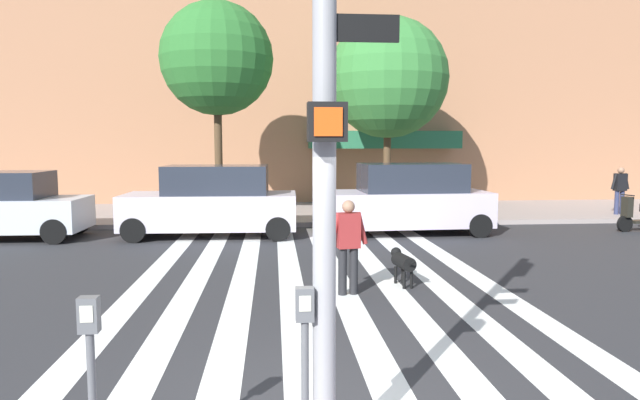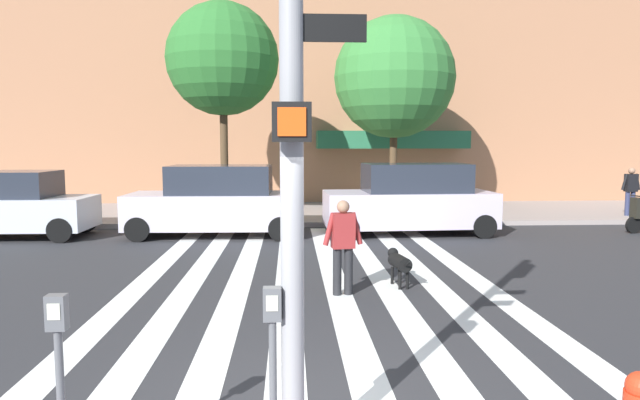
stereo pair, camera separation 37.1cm
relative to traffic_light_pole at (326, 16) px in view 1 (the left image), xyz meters
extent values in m
plane|color=#2B2B2D|center=(0.14, 6.81, -3.52)|extent=(160.00, 160.00, 0.00)
cube|color=gray|center=(0.14, 15.97, -3.45)|extent=(80.00, 6.00, 0.15)
cube|color=silver|center=(-2.78, 6.81, -3.52)|extent=(0.45, 11.71, 0.01)
cube|color=silver|center=(-1.88, 6.81, -3.52)|extent=(0.45, 11.71, 0.01)
cube|color=silver|center=(-0.98, 6.81, -3.52)|extent=(0.45, 11.71, 0.01)
cube|color=silver|center=(-0.08, 6.81, -3.52)|extent=(0.45, 11.71, 0.01)
cube|color=silver|center=(0.82, 6.81, -3.52)|extent=(0.45, 11.71, 0.01)
cube|color=silver|center=(1.72, 6.81, -3.52)|extent=(0.45, 11.71, 0.01)
cube|color=silver|center=(2.62, 6.81, -3.52)|extent=(0.45, 11.71, 0.01)
cube|color=silver|center=(3.52, 6.81, -3.52)|extent=(0.45, 11.71, 0.01)
cube|color=#246342|center=(4.11, 18.37, -0.77)|extent=(6.08, 1.60, 0.70)
cylinder|color=gray|center=(-0.01, 0.05, -0.47)|extent=(0.18, 0.18, 5.80)
cube|color=black|center=(-0.01, -0.15, -0.77)|extent=(0.28, 0.18, 0.28)
cube|color=#E54C14|center=(-0.01, -0.25, -0.77)|extent=(0.20, 0.01, 0.20)
cube|color=black|center=(0.27, 0.05, -0.07)|extent=(0.56, 0.03, 0.20)
cylinder|color=#515456|center=(-0.16, -0.01, -2.82)|extent=(0.06, 0.06, 1.10)
cube|color=#515456|center=(-0.16, -0.01, -2.14)|extent=(0.14, 0.10, 0.26)
cube|color=beige|center=(-0.16, -0.06, -2.12)|extent=(0.09, 0.01, 0.12)
cube|color=#515456|center=(-1.72, -0.14, -2.14)|extent=(0.14, 0.10, 0.26)
cube|color=beige|center=(-1.72, -0.19, -2.12)|extent=(0.09, 0.01, 0.12)
cylinder|color=black|center=(-6.06, 10.61, -3.19)|extent=(0.66, 0.23, 0.66)
cylinder|color=black|center=(-6.04, 12.31, -3.19)|extent=(0.66, 0.23, 0.66)
cube|color=#BCB3C1|center=(-2.15, 11.48, -2.79)|extent=(4.80, 2.06, 0.96)
cube|color=#232833|center=(-1.96, 11.48, -1.92)|extent=(2.84, 1.78, 0.78)
cylinder|color=black|center=(-4.07, 10.65, -3.19)|extent=(0.67, 0.24, 0.66)
cylinder|color=black|center=(-4.02, 12.42, -3.19)|extent=(0.67, 0.24, 0.66)
cylinder|color=black|center=(-0.28, 10.54, -3.19)|extent=(0.67, 0.24, 0.66)
cylinder|color=black|center=(-0.23, 12.31, -3.19)|extent=(0.67, 0.24, 0.66)
cube|color=#BEB1C5|center=(3.37, 11.48, -2.78)|extent=(4.84, 2.11, 0.98)
cube|color=#232833|center=(3.56, 11.49, -1.89)|extent=(2.95, 1.81, 0.80)
cylinder|color=black|center=(1.50, 10.52, -3.19)|extent=(0.67, 0.25, 0.66)
cylinder|color=black|center=(1.43, 12.29, -3.19)|extent=(0.67, 0.25, 0.66)
cylinder|color=black|center=(5.30, 10.67, -3.19)|extent=(0.67, 0.25, 0.66)
cylinder|color=black|center=(5.23, 12.44, -3.19)|extent=(0.67, 0.25, 0.66)
cylinder|color=black|center=(9.94, 11.27, -3.28)|extent=(0.49, 0.17, 0.48)
cube|color=black|center=(9.99, 11.28, -2.78)|extent=(0.24, 0.30, 0.60)
cylinder|color=black|center=(9.99, 11.28, -2.43)|extent=(0.10, 0.50, 0.04)
cylinder|color=#4C3823|center=(-2.15, 14.09, -1.30)|extent=(0.25, 0.25, 4.15)
sphere|color=#286628|center=(-2.15, 14.09, 1.77)|extent=(3.59, 3.59, 3.59)
cylinder|color=#4C3823|center=(3.56, 14.95, -1.59)|extent=(0.25, 0.25, 3.56)
sphere|color=#337533|center=(3.56, 14.95, 1.32)|extent=(4.13, 4.13, 4.13)
cylinder|color=black|center=(0.78, 5.16, -3.11)|extent=(0.17, 0.17, 0.82)
cylinder|color=black|center=(0.98, 5.19, -3.11)|extent=(0.17, 0.17, 0.82)
cube|color=maroon|center=(0.88, 5.17, -2.40)|extent=(0.41, 0.30, 0.60)
cylinder|color=maroon|center=(0.64, 5.13, -2.37)|extent=(0.23, 0.12, 0.57)
cylinder|color=maroon|center=(1.11, 5.21, -2.37)|extent=(0.23, 0.12, 0.57)
sphere|color=#936B51|center=(0.88, 5.17, -1.99)|extent=(0.25, 0.25, 0.22)
cylinder|color=black|center=(1.97, 5.66, -3.07)|extent=(0.35, 0.61, 0.26)
sphere|color=black|center=(1.91, 6.03, -2.97)|extent=(0.23, 0.23, 0.20)
cylinder|color=black|center=(2.03, 5.28, -3.02)|extent=(0.07, 0.24, 0.16)
cylinder|color=black|center=(1.86, 5.85, -3.36)|extent=(0.06, 0.06, 0.32)
cylinder|color=black|center=(2.00, 5.87, -3.36)|extent=(0.06, 0.06, 0.32)
cylinder|color=black|center=(1.93, 5.45, -3.36)|extent=(0.06, 0.06, 0.32)
cylinder|color=black|center=(2.07, 5.47, -3.36)|extent=(0.06, 0.06, 0.32)
cylinder|color=#282D4C|center=(11.46, 14.04, -2.96)|extent=(0.16, 0.16, 0.82)
cylinder|color=#282D4C|center=(11.66, 14.06, -2.96)|extent=(0.16, 0.16, 0.82)
cube|color=black|center=(11.56, 14.05, -2.25)|extent=(0.40, 0.27, 0.60)
cylinder|color=black|center=(11.32, 14.03, -2.22)|extent=(0.23, 0.11, 0.57)
cylinder|color=black|center=(11.80, 14.07, -2.22)|extent=(0.23, 0.11, 0.57)
sphere|color=#936B51|center=(11.56, 14.05, -1.84)|extent=(0.24, 0.24, 0.22)
camera|label=1|loc=(-0.39, -4.12, -0.92)|focal=31.16mm
camera|label=2|loc=(-0.02, -4.15, -0.92)|focal=31.16mm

